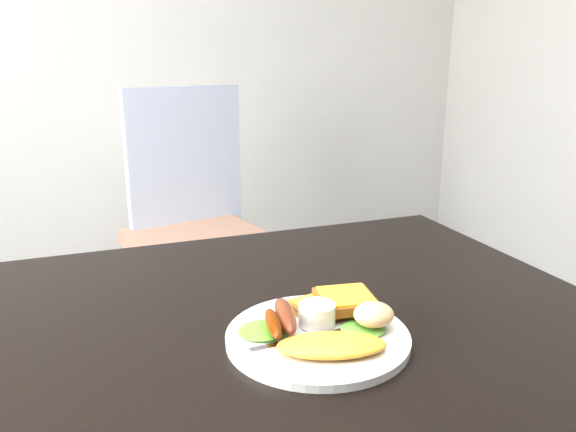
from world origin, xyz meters
TOP-DOWN VIEW (x-y plane):
  - room_back_panel at (0.00, 2.25)m, footprint 4.00×0.04m
  - dining_table at (0.00, 0.00)m, footprint 1.20×0.80m
  - dining_chair at (0.20, 1.26)m, footprint 0.58×0.58m
  - person at (0.22, 0.58)m, footprint 0.56×0.42m
  - plate at (0.10, -0.11)m, footprint 0.26×0.26m
  - lettuce_left at (0.02, -0.08)m, footprint 0.08×0.08m
  - lettuce_right at (0.16, -0.12)m, footprint 0.07×0.06m
  - omelette at (0.09, -0.16)m, footprint 0.16×0.11m
  - sausage_a at (0.04, -0.09)m, footprint 0.04×0.09m
  - sausage_b at (0.06, -0.08)m, footprint 0.05×0.11m
  - ramekin at (0.11, -0.08)m, footprint 0.07×0.07m
  - toast_a at (0.13, -0.05)m, footprint 0.09×0.09m
  - toast_b at (0.16, -0.06)m, footprint 0.10×0.10m
  - potato_salad at (0.18, -0.12)m, footprint 0.08×0.07m
  - fork at (0.06, -0.12)m, footprint 0.14×0.02m

SIDE VIEW (x-z plane):
  - dining_chair at x=0.20m, z-range 0.42..0.48m
  - person at x=0.22m, z-range 0.00..1.40m
  - dining_table at x=0.00m, z-range 0.71..0.75m
  - plate at x=0.10m, z-range 0.75..0.76m
  - fork at x=0.06m, z-range 0.76..0.77m
  - lettuce_right at x=0.16m, z-range 0.76..0.77m
  - lettuce_left at x=0.02m, z-range 0.76..0.77m
  - toast_a at x=0.13m, z-range 0.76..0.78m
  - omelette at x=0.09m, z-range 0.76..0.78m
  - ramekin at x=0.11m, z-range 0.76..0.80m
  - toast_b at x=0.16m, z-range 0.77..0.79m
  - sausage_a at x=0.04m, z-range 0.77..0.79m
  - sausage_b at x=0.06m, z-range 0.77..0.80m
  - potato_salad at x=0.18m, z-range 0.77..0.80m
  - room_back_panel at x=0.00m, z-range 0.00..2.70m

